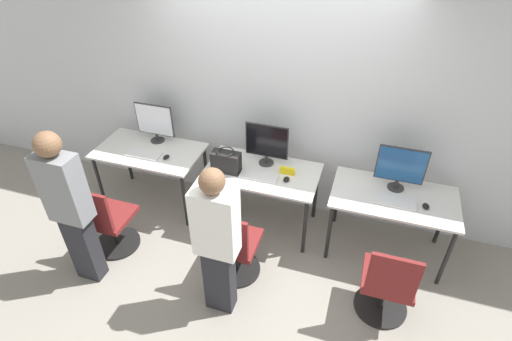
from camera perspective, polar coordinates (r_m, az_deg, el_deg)
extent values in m
plane|color=gray|center=(4.43, -0.55, -10.33)|extent=(20.00, 20.00, 0.00)
cube|color=#B7BCC1|center=(4.24, 2.82, 10.73)|extent=(12.00, 0.05, 2.80)
cube|color=silver|center=(4.70, -15.05, 2.74)|extent=(1.20, 0.68, 0.02)
cylinder|color=black|center=(5.01, -21.45, -1.58)|extent=(0.04, 0.04, 0.71)
cylinder|color=black|center=(4.47, -10.14, -4.30)|extent=(0.04, 0.04, 0.71)
cylinder|color=black|center=(5.37, -17.93, 1.99)|extent=(0.04, 0.04, 0.71)
cylinder|color=black|center=(4.87, -7.15, -0.12)|extent=(0.04, 0.04, 0.71)
cylinder|color=#2D2D2D|center=(4.83, -13.87, 4.21)|extent=(0.16, 0.16, 0.01)
cylinder|color=#2D2D2D|center=(4.81, -13.95, 4.71)|extent=(0.04, 0.04, 0.09)
cube|color=#2D2D2D|center=(4.71, -14.31, 7.05)|extent=(0.46, 0.01, 0.38)
cube|color=silver|center=(4.70, -14.36, 7.00)|extent=(0.44, 0.01, 0.36)
cube|color=silver|center=(4.61, -15.81, 2.22)|extent=(0.39, 0.16, 0.02)
ellipsoid|color=black|center=(4.49, -12.70, 1.90)|extent=(0.06, 0.09, 0.03)
cylinder|color=black|center=(4.66, -19.14, -9.79)|extent=(0.48, 0.48, 0.03)
cylinder|color=black|center=(4.53, -19.61, -8.06)|extent=(0.04, 0.04, 0.36)
cube|color=maroon|center=(4.40, -20.14, -6.14)|extent=(0.44, 0.44, 0.05)
cube|color=maroon|center=(4.14, -22.38, -5.34)|extent=(0.40, 0.04, 0.44)
cube|color=#232328|center=(4.20, -23.32, -9.98)|extent=(0.25, 0.16, 0.76)
cube|color=slate|center=(3.76, -25.85, -2.30)|extent=(0.36, 0.20, 0.66)
sphere|color=brown|center=(3.53, -27.68, 3.33)|extent=(0.22, 0.22, 0.22)
cube|color=silver|center=(4.20, 0.85, -0.24)|extent=(1.20, 0.68, 0.02)
cylinder|color=black|center=(4.38, -7.24, -4.98)|extent=(0.04, 0.04, 0.71)
cylinder|color=black|center=(4.13, 6.99, -8.04)|extent=(0.04, 0.04, 0.71)
cylinder|color=black|center=(4.79, -4.45, -0.66)|extent=(0.04, 0.04, 0.71)
cylinder|color=black|center=(4.56, 8.52, -3.17)|extent=(0.04, 0.04, 0.71)
cylinder|color=#2D2D2D|center=(4.31, 1.48, 1.14)|extent=(0.16, 0.16, 0.01)
cylinder|color=#2D2D2D|center=(4.28, 1.49, 1.69)|extent=(0.04, 0.04, 0.09)
cube|color=#2D2D2D|center=(4.17, 1.55, 4.24)|extent=(0.46, 0.01, 0.38)
cube|color=black|center=(4.16, 1.52, 4.18)|extent=(0.44, 0.01, 0.36)
cube|color=silver|center=(4.10, 0.43, -0.81)|extent=(0.39, 0.16, 0.02)
ellipsoid|color=black|center=(4.06, 4.36, -1.26)|extent=(0.06, 0.09, 0.03)
cylinder|color=black|center=(4.18, -2.78, -13.83)|extent=(0.48, 0.48, 0.03)
cylinder|color=black|center=(4.03, -2.86, -12.05)|extent=(0.04, 0.04, 0.36)
cube|color=maroon|center=(3.89, -2.95, -10.04)|extent=(0.44, 0.44, 0.05)
cube|color=maroon|center=(3.58, -4.20, -9.51)|extent=(0.40, 0.04, 0.44)
cube|color=#232328|center=(3.67, -5.19, -15.11)|extent=(0.25, 0.16, 0.72)
cube|color=white|center=(3.18, -5.84, -7.46)|extent=(0.36, 0.20, 0.62)
sphere|color=brown|center=(2.91, -6.32, -1.53)|extent=(0.20, 0.20, 0.20)
cube|color=silver|center=(4.10, 19.18, -3.62)|extent=(1.20, 0.68, 0.02)
cylinder|color=black|center=(4.11, 10.39, -8.71)|extent=(0.04, 0.04, 0.71)
cylinder|color=black|center=(4.20, 25.55, -11.24)|extent=(0.04, 0.04, 0.71)
cylinder|color=black|center=(4.54, 11.58, -3.75)|extent=(0.04, 0.04, 0.71)
cylinder|color=black|center=(4.63, 25.14, -6.13)|extent=(0.04, 0.04, 0.71)
cylinder|color=#2D2D2D|center=(4.20, 19.29, -2.29)|extent=(0.16, 0.16, 0.01)
cylinder|color=#2D2D2D|center=(4.17, 19.43, -1.75)|extent=(0.04, 0.04, 0.09)
cube|color=#2D2D2D|center=(4.05, 20.04, 0.77)|extent=(0.46, 0.01, 0.38)
cube|color=navy|center=(4.04, 20.04, 0.70)|extent=(0.44, 0.01, 0.36)
cube|color=silver|center=(4.01, 19.19, -4.23)|extent=(0.39, 0.16, 0.02)
ellipsoid|color=black|center=(4.05, 23.09, -4.70)|extent=(0.06, 0.09, 0.03)
cylinder|color=black|center=(4.07, 17.28, -17.99)|extent=(0.48, 0.48, 0.03)
cylinder|color=black|center=(3.92, 17.79, -16.30)|extent=(0.04, 0.04, 0.36)
cube|color=maroon|center=(3.77, 18.36, -14.38)|extent=(0.44, 0.44, 0.05)
cube|color=maroon|center=(3.45, 18.98, -14.25)|extent=(0.40, 0.04, 0.44)
cube|color=black|center=(4.15, -4.30, 1.23)|extent=(0.30, 0.14, 0.22)
torus|color=black|center=(4.08, -4.38, 2.74)|extent=(0.18, 0.18, 0.01)
cube|color=yellow|center=(4.14, 4.49, -0.04)|extent=(0.16, 0.03, 0.08)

